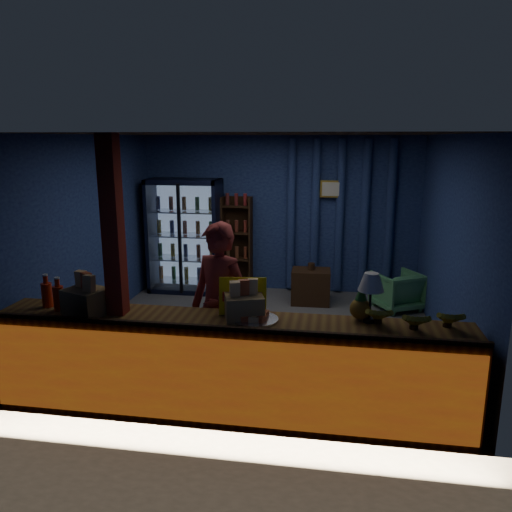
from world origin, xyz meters
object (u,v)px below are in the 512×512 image
Objects in this scene: shopkeeper at (219,308)px; pastry_tray at (255,318)px; green_chair at (397,291)px; table_lamp at (371,284)px.

pastry_tray is at bearing -26.37° from shopkeeper.
green_chair is 3.41m from table_lamp.
green_chair is at bearing 78.74° from table_lamp.
pastry_tray is at bearing 34.74° from green_chair.
shopkeeper is 1.57m from table_lamp.
green_chair is 1.53× the size of pastry_tray.
shopkeeper reaches higher than table_lamp.
green_chair is 3.77m from pastry_tray.
pastry_tray is (0.45, -0.49, 0.10)m from shopkeeper.
table_lamp is at bearing 7.39° from pastry_tray.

